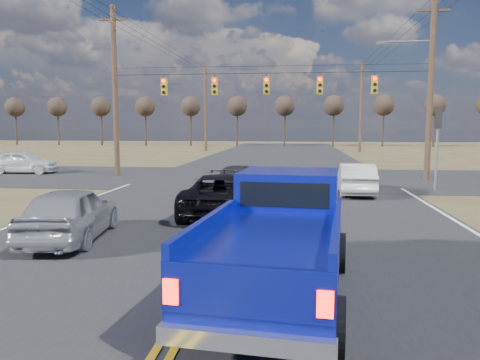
# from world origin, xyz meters

# --- Properties ---
(ground) EXTENTS (160.00, 160.00, 0.00)m
(ground) POSITION_xyz_m (0.00, 0.00, 0.00)
(ground) COLOR brown
(ground) RESTS_ON ground
(road_main) EXTENTS (14.00, 120.00, 0.02)m
(road_main) POSITION_xyz_m (0.00, 10.00, 0.00)
(road_main) COLOR #28282B
(road_main) RESTS_ON ground
(road_cross) EXTENTS (120.00, 12.00, 0.02)m
(road_cross) POSITION_xyz_m (0.00, 18.00, 0.00)
(road_cross) COLOR #28282B
(road_cross) RESTS_ON ground
(signal_gantry) EXTENTS (19.60, 4.83, 10.00)m
(signal_gantry) POSITION_xyz_m (0.50, 17.79, 5.06)
(signal_gantry) COLOR #473323
(signal_gantry) RESTS_ON ground
(utility_poles) EXTENTS (19.60, 58.32, 10.00)m
(utility_poles) POSITION_xyz_m (0.00, 17.00, 5.23)
(utility_poles) COLOR #473323
(utility_poles) RESTS_ON ground
(treeline) EXTENTS (87.00, 117.80, 7.40)m
(treeline) POSITION_xyz_m (0.00, 26.96, 5.70)
(treeline) COLOR #33261C
(treeline) RESTS_ON ground
(pickup_truck) EXTENTS (2.73, 5.89, 2.14)m
(pickup_truck) POSITION_xyz_m (1.47, -0.94, 1.04)
(pickup_truck) COLOR black
(pickup_truck) RESTS_ON ground
(silver_suv) EXTENTS (2.30, 4.49, 1.46)m
(silver_suv) POSITION_xyz_m (-4.20, 2.51, 0.73)
(silver_suv) COLOR #999BA1
(silver_suv) RESTS_ON ground
(black_suv) EXTENTS (2.58, 5.19, 1.41)m
(black_suv) POSITION_xyz_m (-0.80, 6.53, 0.71)
(black_suv) COLOR black
(black_suv) RESTS_ON ground
(white_car_queue) EXTENTS (1.69, 4.30, 1.40)m
(white_car_queue) POSITION_xyz_m (4.40, 12.03, 0.70)
(white_car_queue) COLOR #BCBCBC
(white_car_queue) RESTS_ON ground
(dgrey_car_queue) EXTENTS (2.29, 4.49, 1.25)m
(dgrey_car_queue) POSITION_xyz_m (-0.80, 12.09, 0.62)
(dgrey_car_queue) COLOR #2D2D32
(dgrey_car_queue) RESTS_ON ground
(cross_car_west) EXTENTS (2.05, 4.38, 1.45)m
(cross_car_west) POSITION_xyz_m (-15.51, 18.69, 0.72)
(cross_car_west) COLOR white
(cross_car_west) RESTS_ON ground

